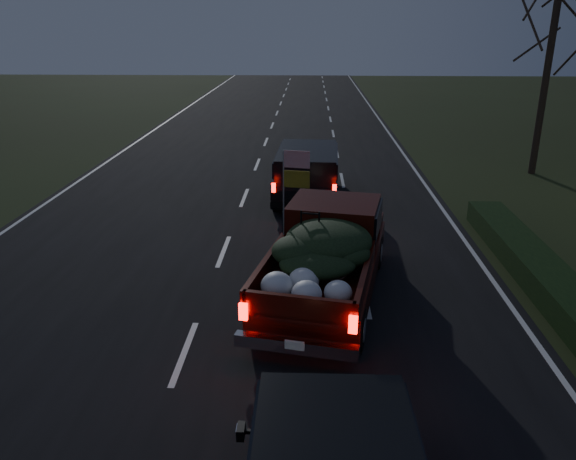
# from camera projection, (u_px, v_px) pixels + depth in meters

# --- Properties ---
(ground) EXTENTS (120.00, 120.00, 0.00)m
(ground) POSITION_uv_depth(u_px,v_px,m) (184.00, 353.00, 10.55)
(ground) COLOR black
(ground) RESTS_ON ground
(road_asphalt) EXTENTS (14.00, 120.00, 0.02)m
(road_asphalt) POSITION_uv_depth(u_px,v_px,m) (184.00, 353.00, 10.54)
(road_asphalt) COLOR black
(road_asphalt) RESTS_ON ground
(hedge_row) EXTENTS (1.00, 10.00, 0.60)m
(hedge_row) POSITION_uv_depth(u_px,v_px,m) (546.00, 278.00, 12.96)
(hedge_row) COLOR black
(hedge_row) RESTS_ON ground
(bare_tree_far) EXTENTS (3.60, 3.60, 7.00)m
(bare_tree_far) POSITION_uv_depth(u_px,v_px,m) (552.00, 40.00, 21.43)
(bare_tree_far) COLOR black
(bare_tree_far) RESTS_ON ground
(pickup_truck) EXTENTS (3.19, 5.94, 2.96)m
(pickup_truck) POSITION_uv_depth(u_px,v_px,m) (326.00, 251.00, 12.39)
(pickup_truck) COLOR #3D0E08
(pickup_truck) RESTS_ON ground
(lead_suv) EXTENTS (2.28, 5.09, 1.44)m
(lead_suv) POSITION_uv_depth(u_px,v_px,m) (307.00, 169.00, 19.49)
(lead_suv) COLOR black
(lead_suv) RESTS_ON ground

